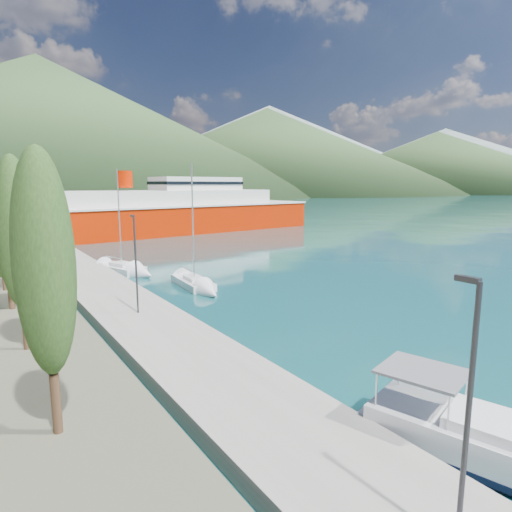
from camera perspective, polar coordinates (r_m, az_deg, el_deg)
ground at (r=133.02m, az=-26.45°, el=4.79°), size 1400.00×1400.00×0.00m
quay at (r=39.38m, az=-21.11°, el=-3.26°), size 5.00×88.00×0.80m
hills_far at (r=652.94m, az=-20.58°, el=14.98°), size 1480.00×900.00×180.00m
hills_near at (r=403.07m, az=-17.67°, el=14.86°), size 1010.00×520.00×115.00m
lamp_posts at (r=28.10m, az=-16.45°, el=-0.28°), size 0.15×45.93×6.06m
sailboat_near at (r=35.65m, az=-7.33°, el=-4.18°), size 2.62×7.91×11.20m
sailboat_mid at (r=43.23m, az=-16.26°, el=-2.02°), size 4.84×7.90×11.07m
ferry at (r=79.08m, az=-11.38°, el=5.58°), size 58.78×17.82×11.49m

